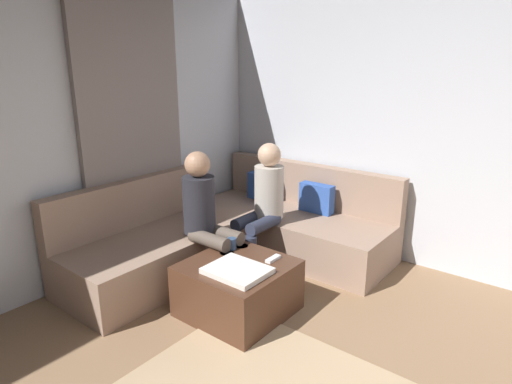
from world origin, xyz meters
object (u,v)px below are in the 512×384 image
object	(u,v)px
ottoman	(238,288)
person_on_couch_side	(207,215)
coffee_mug	(232,244)
game_remote	(273,259)
person_on_couch_back	(263,201)
sectional_couch	(236,233)

from	to	relation	value
ottoman	person_on_couch_side	bearing A→B (deg)	159.44
coffee_mug	game_remote	distance (m)	0.40
person_on_couch_back	person_on_couch_side	size ratio (longest dim) A/B	1.00
person_on_couch_back	coffee_mug	bearing A→B (deg)	102.69
person_on_couch_side	person_on_couch_back	bearing A→B (deg)	166.28
sectional_couch	game_remote	size ratio (longest dim) A/B	17.00
coffee_mug	person_on_couch_side	size ratio (longest dim) A/B	0.08
coffee_mug	person_on_couch_side	world-z (taller)	person_on_couch_side
sectional_couch	coffee_mug	xyz separation A→B (m)	(0.43, -0.55, 0.19)
ottoman	coffee_mug	distance (m)	0.38
person_on_couch_side	coffee_mug	bearing A→B (deg)	88.32
sectional_couch	person_on_couch_back	size ratio (longest dim) A/B	2.12
game_remote	person_on_couch_back	distance (m)	0.81
person_on_couch_back	sectional_couch	bearing A→B (deg)	10.63
ottoman	person_on_couch_side	distance (m)	0.70
coffee_mug	person_on_couch_back	bearing A→B (deg)	102.69
game_remote	ottoman	bearing A→B (deg)	-129.29
game_remote	person_on_couch_side	bearing A→B (deg)	-177.34
sectional_couch	person_on_couch_side	distance (m)	0.68
game_remote	coffee_mug	bearing A→B (deg)	-174.29
ottoman	game_remote	xyz separation A→B (m)	(0.18, 0.22, 0.22)
sectional_couch	game_remote	distance (m)	0.99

